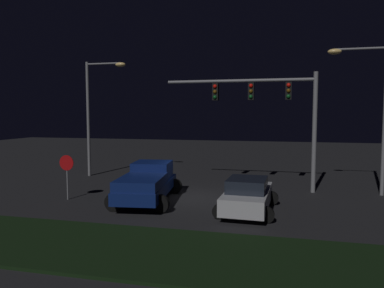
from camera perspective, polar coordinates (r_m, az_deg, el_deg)
The scene contains 8 objects.
ground_plane at distance 19.03m, azimuth 0.04°, elevation -8.25°, with size 80.00×80.00×0.00m, color black.
grass_median at distance 12.05m, azimuth -8.91°, elevation -15.83°, with size 25.92×4.24×0.10m, color black.
pickup_truck at distance 18.22m, azimuth -6.85°, elevation -5.67°, with size 3.33×5.61×1.80m.
car_sedan at distance 16.32m, azimuth 8.61°, elevation -7.83°, with size 2.60×4.47×1.51m.
traffic_signal_gantry at distance 20.76m, azimuth 11.77°, elevation 6.35°, with size 8.32×0.56×6.50m.
street_lamp_left at distance 25.87m, azimuth -14.63°, elevation 6.04°, with size 2.89×0.44×7.75m.
street_lamp_right at distance 21.36m, azimuth 26.10°, elevation 6.09°, with size 3.00×0.44×7.77m.
stop_sign at distance 19.28m, azimuth -18.81°, elevation -3.62°, with size 0.76×0.08×2.23m.
Camera 1 is at (4.39, -18.02, 4.26)m, focal length 34.45 mm.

